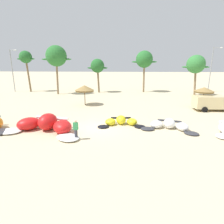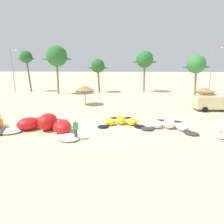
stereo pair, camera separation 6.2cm
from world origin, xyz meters
The scene contains 15 objects.
ground_plane centered at (0.00, 0.00, 0.00)m, with size 260.00×260.00×0.00m, color beige.
kite_left centered at (-4.48, -1.27, 0.57)m, with size 7.79×4.28×1.48m.
kite_left_of_center centered at (2.09, 0.93, 0.34)m, with size 4.72×2.33×0.88m.
kite_center centered at (6.45, 0.13, 0.36)m, with size 5.01×2.94×0.94m.
beach_umbrella_near_van centered at (-3.41, 9.59, 2.40)m, with size 2.73×2.73×2.84m.
beach_umbrella_middle centered at (12.84, 9.25, 2.39)m, with size 2.56×2.56×2.76m.
parked_van centered at (13.49, 7.68, 1.09)m, with size 5.08×2.40×1.84m.
person_near_kites centered at (-1.27, -2.96, 0.82)m, with size 0.36×0.24×1.62m.
palm_leftmost centered at (-18.31, 21.72, 6.96)m, with size 3.77×2.51×8.43m.
palm_left centered at (-10.78, 19.00, 7.15)m, with size 5.84×3.89×9.16m.
palm_left_of_gap centered at (-3.44, 21.84, 5.31)m, with size 4.15×2.77×6.79m.
palm_center_left centered at (6.01, 23.16, 6.61)m, with size 5.13×3.42×8.41m.
palm_center_right centered at (14.97, 19.40, 5.65)m, with size 4.93×3.29×7.37m.
lamppost_west centered at (-21.44, 21.74, 4.86)m, with size 1.64×0.24×8.69m.
lamppost_west_center centered at (20.02, 24.54, 5.09)m, with size 1.89×0.24×9.09m.
Camera 2 is at (2.62, -15.92, 5.69)m, focal length 29.35 mm.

